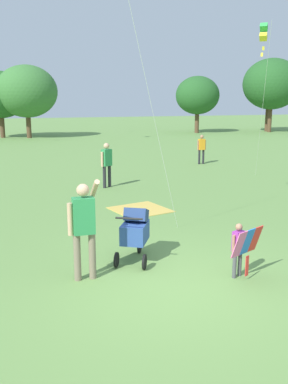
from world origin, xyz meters
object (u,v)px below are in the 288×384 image
Objects in this scene: person_adult_flyer at (84,223)px; person_kid_running at (202,147)px; stroller at (135,230)px; person_sitting_far at (107,161)px; picnic_blanket at (140,210)px; child_with_butterfly_kite at (240,245)px; kite_orange_delta at (264,33)px.

person_adult_flyer is 1.29× the size of person_kid_running.
person_sitting_far is at bearing 81.74° from stroller.
person_sitting_far is 1.09× the size of picnic_blanket.
child_with_butterfly_kite is 12.83m from person_kid_running.
picnic_blanket is (1.18, 3.52, -0.60)m from stroller.
person_sitting_far reaches higher than person_kid_running.
person_sitting_far is (-0.49, 8.04, 0.31)m from child_with_butterfly_kite.
kite_orange_delta is at bearing -75.69° from person_kid_running.
child_with_butterfly_kite is 0.88× the size of stroller.
picnic_blanket is at bearing -86.43° from person_sitting_far.
person_kid_running is (7.36, 11.14, -0.21)m from person_adult_flyer.
person_sitting_far is at bearing -174.86° from kite_orange_delta.
kite_orange_delta is (7.15, 7.29, 4.74)m from stroller.
person_adult_flyer is at bearing -123.45° from person_kid_running.
child_with_butterfly_kite is at bearing -86.51° from picnic_blanket.
picnic_blanket is (-0.29, 4.82, -0.58)m from child_with_butterfly_kite.
person_sitting_far reaches higher than stroller.
stroller is 6.81m from person_sitting_far.
stroller is at bearing -108.53° from picnic_blanket.
stroller is at bearing 28.32° from person_adult_flyer.
person_sitting_far is at bearing -144.20° from person_kid_running.
person_adult_flyer is at bearing 163.69° from child_with_butterfly_kite.
stroller is at bearing -120.82° from person_kid_running.
child_with_butterfly_kite is 0.55× the size of person_adult_flyer.
person_kid_running is 0.96× the size of picnic_blanket.
person_kid_running is (5.33, 3.84, -0.11)m from person_sitting_far.
stroller is 3.76m from picnic_blanket.
child_with_butterfly_kite is at bearing -16.31° from person_adult_flyer.
person_sitting_far reaches higher than picnic_blanket.
stroller is 11.25m from kite_orange_delta.
picnic_blanket is (-5.13, -7.06, -0.78)m from person_kid_running.
stroller is 0.81× the size of person_kid_running.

